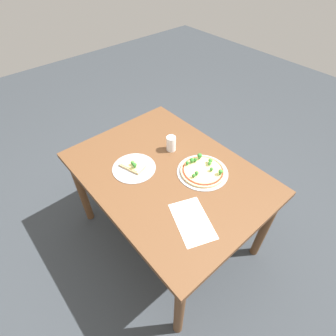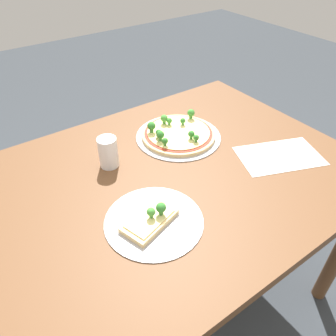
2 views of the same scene
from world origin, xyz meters
The scene contains 6 objects.
ground_plane centered at (0.00, 0.00, 0.00)m, with size 8.00×8.00×0.00m, color #33383D.
dining_table centered at (0.00, 0.00, 0.66)m, with size 1.28×0.95×0.75m.
pizza_tray_whole centered at (0.15, 0.17, 0.77)m, with size 0.33×0.33×0.07m.
pizza_tray_slice centered at (-0.17, -0.15, 0.76)m, with size 0.29×0.29×0.06m.
drinking_cup centered at (-0.15, 0.16, 0.81)m, with size 0.07×0.07×0.11m, color white.
paper_menu centered at (0.38, -0.15, 0.75)m, with size 0.29×0.18×0.00m, color white.
Camera 2 is at (-0.50, -0.69, 1.46)m, focal length 35.00 mm.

